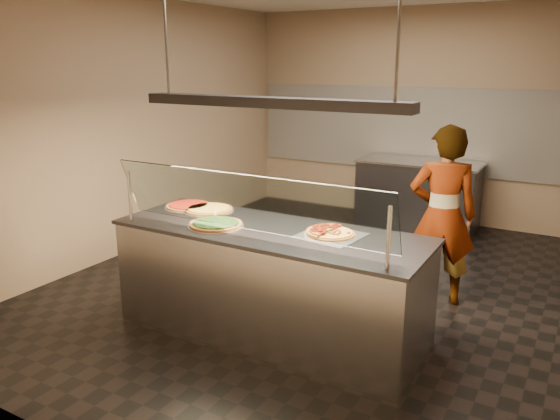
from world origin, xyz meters
The scene contains 19 objects.
ground centered at (0.00, 0.00, -0.01)m, with size 5.00×6.00×0.02m, color black.
wall_back centered at (0.00, 3.01, 1.50)m, with size 5.00×0.02×3.00m, color #8F745C.
wall_front centered at (0.00, -3.01, 1.50)m, with size 5.00×0.02×3.00m, color #8F745C.
wall_left centered at (-2.51, 0.00, 1.50)m, with size 0.02×6.00×3.00m, color #8F745C.
tile_band centered at (0.00, 2.98, 1.30)m, with size 4.90×0.02×1.20m, color silver.
serving_counter centered at (0.08, -1.18, 0.47)m, with size 2.62×0.94×0.93m.
sneeze_guard centered at (0.08, -1.52, 1.23)m, with size 2.38×0.18×0.54m.
perforated_tray centered at (0.58, -1.09, 0.94)m, with size 0.51×0.51×0.01m.
half_pizza_pepperoni centered at (0.49, -1.09, 0.96)m, with size 0.23×0.40×0.05m.
half_pizza_sausage centered at (0.67, -1.09, 0.96)m, with size 0.23×0.40×0.04m.
pizza_spinach centered at (-0.36, -1.32, 0.95)m, with size 0.47×0.47×0.03m.
pizza_cheese centered at (-0.70, -0.96, 0.94)m, with size 0.46×0.46×0.03m.
pizza_tomato centered at (-0.95, -0.95, 0.94)m, with size 0.44×0.44×0.03m.
pizza_spatula centered at (-0.48, -1.10, 0.96)m, with size 0.27×0.19×0.02m.
prep_table centered at (0.24, 2.55, 0.47)m, with size 1.64×0.74×0.93m.
worker centered at (1.14, 0.19, 0.86)m, with size 0.62×0.41×1.71m, color #37313E.
heat_lamp_housing centered at (0.08, -1.18, 1.95)m, with size 2.30×0.18×0.08m, color #37373C.
lamp_rod_left centered at (-0.92, -1.18, 2.50)m, with size 0.02×0.02×1.01m, color #B7B7BC.
lamp_rod_right centered at (1.08, -1.18, 2.50)m, with size 0.02×0.02×1.01m, color #B7B7BC.
Camera 1 is at (2.28, -4.82, 2.26)m, focal length 35.00 mm.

